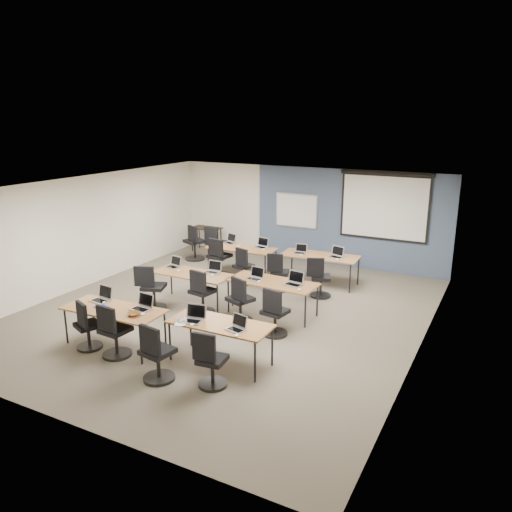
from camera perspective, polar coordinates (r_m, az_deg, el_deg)
The scene contains 58 objects.
floor at distance 10.84m, azimuth -3.34°, elevation -6.37°, with size 8.00×9.00×0.02m, color #6B6354.
ceiling at distance 10.14m, azimuth -3.58°, elevation 7.91°, with size 8.00×9.00×0.02m, color white.
wall_back at distance 14.35m, azimuth 5.84°, elevation 4.71°, with size 8.00×0.04×2.70m, color beige.
wall_front at distance 7.16m, azimuth -22.48°, elevation -7.90°, with size 8.00×0.04×2.70m, color beige.
wall_left at distance 12.89m, azimuth -18.92°, elevation 2.66°, with size 0.04×9.00×2.70m, color beige.
wall_right at distance 9.10m, azimuth 18.72°, elevation -2.55°, with size 0.04×9.00×2.70m, color beige.
blue_accent_panel at distance 13.92m, azimuth 10.59°, elevation 4.18°, with size 5.50×0.04×2.70m, color #3D5977.
whiteboard at distance 14.38m, azimuth 4.63°, elevation 5.16°, with size 1.28×0.03×0.98m.
projector_screen at distance 13.52m, azimuth 14.48°, elevation 5.92°, with size 2.40×0.10×1.82m.
training_table_front_left at distance 9.39m, azimuth -15.97°, elevation -6.06°, with size 1.88×0.78×0.73m.
training_table_front_right at distance 8.46m, azimuth -4.13°, elevation -7.93°, with size 1.77×0.74×0.73m.
training_table_mid_left at distance 11.11m, azimuth -7.27°, elevation -2.17°, with size 1.79×0.75×0.73m.
training_table_mid_right at distance 10.48m, azimuth 1.90°, elevation -3.14°, with size 1.89×0.79×0.73m.
training_table_back_left at distance 13.13m, azimuth -1.64°, elevation 0.77°, with size 1.81×0.76×0.73m.
training_table_back_right at distance 12.50m, azimuth 7.30°, elevation -0.11°, with size 1.92×0.80×0.73m.
laptop_0 at distance 9.81m, azimuth -17.19°, elevation -4.52°, with size 0.36×0.30×0.27m.
mouse_0 at distance 9.68m, azimuth -16.99°, elevation -5.12°, with size 0.06×0.10×0.03m, color white.
task_chair_0 at distance 9.52m, azimuth -18.77°, elevation -7.94°, with size 0.49×0.46×0.95m.
laptop_1 at distance 9.21m, azimuth -12.84°, elevation -5.53°, with size 0.35×0.30×0.27m.
mouse_1 at distance 8.97m, azimuth -12.83°, elevation -6.49°, with size 0.07×0.10×0.04m, color white.
task_chair_1 at distance 9.09m, azimuth -15.95°, elevation -8.71°, with size 0.51×0.51×0.99m.
laptop_2 at distance 8.55m, azimuth -7.19°, elevation -6.94°, with size 0.36×0.30×0.27m.
mouse_2 at distance 8.40m, azimuth -7.32°, elevation -7.78°, with size 0.06×0.10×0.04m, color white.
task_chair_2 at distance 8.15m, azimuth -11.34°, elevation -11.31°, with size 0.51×0.51×0.99m.
laptop_3 at distance 8.17m, azimuth -2.16°, elevation -7.99°, with size 0.30×0.26×0.23m.
mouse_3 at distance 7.95m, azimuth -2.25°, elevation -9.06°, with size 0.06×0.10×0.04m, color white.
task_chair_3 at distance 7.88m, azimuth -5.25°, elevation -12.22°, with size 0.46×0.46×0.95m.
laptop_4 at distance 11.58m, azimuth -9.37°, elevation -0.96°, with size 0.32×0.27×0.24m.
mouse_4 at distance 11.28m, azimuth -8.84°, elevation -1.64°, with size 0.06×0.09×0.03m, color white.
task_chair_4 at distance 11.03m, azimuth -11.83°, elevation -3.97°, with size 0.56×0.53×1.01m.
laptop_5 at distance 11.08m, azimuth -4.95°, elevation -1.56°, with size 0.33×0.28×0.25m.
mouse_5 at distance 10.87m, azimuth -5.01°, elevation -2.18°, with size 0.07×0.10×0.04m, color white.
task_chair_5 at distance 10.64m, azimuth -6.23°, elevation -4.52°, with size 0.51×0.51×0.99m.
laptop_6 at distance 10.59m, azimuth -0.05°, elevation -2.33°, with size 0.33×0.28×0.25m.
mouse_6 at distance 10.42m, azimuth 0.30°, elevation -2.92°, with size 0.06×0.10×0.03m, color white.
task_chair_6 at distance 10.12m, azimuth -1.85°, elevation -5.49°, with size 0.54×0.52×1.00m.
laptop_7 at distance 10.28m, azimuth 4.40°, elevation -2.92°, with size 0.36×0.30×0.27m.
mouse_7 at distance 9.98m, azimuth 4.97°, elevation -3.83°, with size 0.06×0.09×0.03m, color white.
task_chair_7 at distance 9.56m, azimuth 2.11°, elevation -6.89°, with size 0.49×0.49×0.98m.
laptop_8 at distance 13.61m, azimuth -2.99°, elevation 1.75°, with size 0.33×0.28×0.25m.
mouse_8 at distance 13.25m, azimuth -1.99°, elevation 1.15°, with size 0.06×0.10×0.04m, color white.
task_chair_8 at distance 13.07m, azimuth -4.28°, elevation -0.49°, with size 0.57×0.57×1.04m.
laptop_9 at distance 13.14m, azimuth 0.64°, elevation 1.27°, with size 0.33×0.28×0.25m.
mouse_9 at distance 12.90m, azimuth 0.88°, elevation 0.76°, with size 0.06×0.10×0.04m, color white.
task_chair_9 at distance 12.44m, azimuth -1.50°, elevation -1.49°, with size 0.47×0.47×0.95m.
laptop_10 at distance 12.63m, azimuth 5.07°, elevation 0.58°, with size 0.30×0.25×0.23m.
mouse_10 at distance 12.45m, azimuth 5.21°, elevation 0.14°, with size 0.06×0.09×0.03m, color white.
task_chair_10 at distance 11.98m, azimuth 2.60°, elevation -2.21°, with size 0.47×0.46×0.95m.
laptop_11 at distance 12.39m, azimuth 9.18°, elevation 0.17°, with size 0.34×0.29×0.26m.
mouse_11 at distance 12.20m, azimuth 9.29°, elevation -0.34°, with size 0.06×0.09×0.03m, color white.
task_chair_11 at distance 11.64m, azimuth 7.24°, elevation -2.81°, with size 0.52×0.49×0.97m.
blue_mousepad at distance 9.49m, azimuth -17.22°, elevation -5.63°, with size 0.25×0.21×0.01m, color #1225A2.
snack_bowl at distance 8.97m, azimuth -13.80°, elevation -6.45°, with size 0.21×0.21×0.05m, color #994C26.
snack_plate at distance 8.46m, azimuth -8.69°, elevation -7.71°, with size 0.18×0.18×0.01m, color white.
coffee_cup at distance 8.54m, azimuth -8.84°, elevation -7.24°, with size 0.06×0.06×0.05m, color white.
utility_table at distance 15.51m, azimuth -5.70°, elevation 2.93°, with size 0.93×0.51×0.75m.
spare_chair_a at distance 14.56m, azimuth -4.73°, elevation 1.14°, with size 0.54×0.54×1.01m.
spare_chair_b at distance 14.62m, azimuth -7.06°, elevation 1.20°, with size 0.62×0.58×1.05m.
Camera 1 is at (5.20, -8.60, 4.07)m, focal length 35.00 mm.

